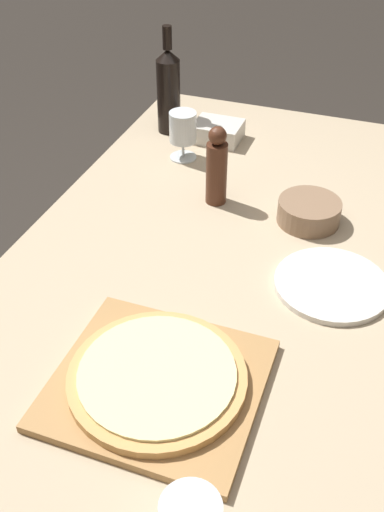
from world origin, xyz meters
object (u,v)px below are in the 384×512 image
Objects in this scene: pizza at (157,376)px; wine_bottle at (168,90)px; pepper_mill at (217,168)px; wine_glass at (183,129)px; small_bowl at (309,212)px.

pizza is 1.00× the size of wine_bottle.
pepper_mill is at bearing 98.61° from pizza.
wine_glass is at bearing -55.61° from wine_bottle.
pizza is 0.86m from wine_glass.
pepper_mill is (0.27, -0.34, -0.03)m from wine_bottle.
pepper_mill is 1.49× the size of wine_glass.
wine_glass reaches higher than pizza.
wine_bottle reaches higher than wine_glass.
pizza is 2.28× the size of wine_glass.
wine_bottle is at bearing 145.70° from small_bowl.
wine_glass is (-0.26, 0.82, 0.06)m from pizza.
wine_glass reaches higher than small_bowl.
wine_bottle is 2.29× the size of wine_glass.
pepper_mill is 0.25m from wine_glass.
wine_glass is (-0.16, 0.19, -0.01)m from pepper_mill.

